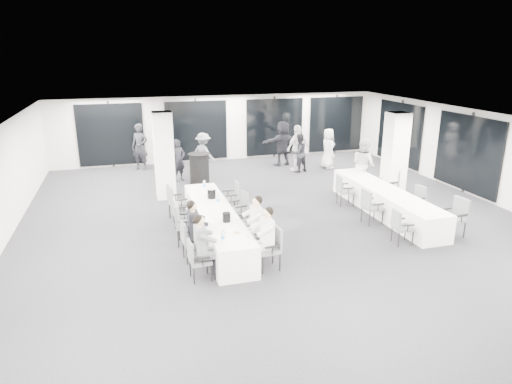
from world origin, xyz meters
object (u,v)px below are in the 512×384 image
chair_main_left_mid (183,221)px  chair_side_left_far (343,188)px  chair_side_right_far (390,183)px  chair_main_right_mid (249,220)px  cocktail_table (199,168)px  standing_guest_b (299,150)px  standing_guest_c (203,151)px  standing_guest_f (283,140)px  standing_guest_h (364,161)px  standing_guest_g (140,144)px  ice_bucket_near (226,217)px  standing_guest_e (328,146)px  chair_main_left_fourth (180,213)px  banquet_table_side (385,201)px  banquet_table_main (216,224)px  chair_side_left_near (400,225)px  chair_main_right_far (232,195)px  standing_guest_d (298,145)px  chair_main_right_second (261,232)px  chair_main_right_near (272,245)px  chair_side_right_near (456,215)px  chair_main_left_near (197,258)px  standing_guest_a (178,158)px  chair_main_left_far (175,201)px  chair_main_right_fourth (240,206)px  chair_side_right_mid (417,199)px  chair_main_left_second (190,239)px

chair_main_left_mid → chair_side_left_far: (5.13, 1.62, -0.06)m
chair_side_right_far → chair_main_right_mid: bearing=105.6°
cocktail_table → standing_guest_b: 4.09m
standing_guest_b → standing_guest_c: 3.73m
standing_guest_f → standing_guest_h: size_ratio=1.03×
standing_guest_g → ice_bucket_near: (1.61, -8.65, -0.19)m
chair_side_right_far → standing_guest_e: standing_guest_e is taller
standing_guest_c → standing_guest_f: size_ratio=0.86×
chair_main_left_fourth → ice_bucket_near: ice_bucket_near is taller
banquet_table_side → standing_guest_c: 7.42m
banquet_table_main → chair_side_left_near: (4.30, -1.63, 0.13)m
chair_main_left_mid → chair_side_right_far: chair_main_left_mid is taller
chair_main_left_mid → chair_main_right_far: size_ratio=1.09×
standing_guest_d → standing_guest_e: standing_guest_d is taller
chair_main_right_second → standing_guest_d: (3.65, 7.07, 0.51)m
chair_main_right_near → standing_guest_c: (-0.03, 8.45, 0.36)m
chair_side_right_near → chair_main_left_near: bearing=87.1°
chair_side_right_far → standing_guest_a: size_ratio=0.57×
standing_guest_e → banquet_table_main: bearing=136.2°
chair_main_right_far → standing_guest_d: bearing=-39.4°
chair_main_left_mid → chair_main_left_far: bearing=-169.3°
banquet_table_side → chair_main_left_fourth: size_ratio=5.76×
chair_main_right_fourth → chair_side_left_far: chair_side_left_far is taller
chair_side_left_near → chair_side_right_far: size_ratio=0.88×
chair_main_right_mid → standing_guest_a: size_ratio=0.49×
cocktail_table → chair_side_right_mid: 7.49m
standing_guest_f → ice_bucket_near: bearing=50.4°
banquet_table_main → chair_main_left_fourth: (-0.83, 0.73, 0.12)m
chair_main_right_near → chair_main_left_far: bearing=20.7°
chair_main_right_second → chair_main_right_mid: size_ratio=1.08×
chair_main_right_second → standing_guest_b: size_ratio=0.54×
ice_bucket_near → standing_guest_a: bearing=92.9°
standing_guest_c → chair_main_right_near: bearing=141.7°
chair_side_right_near → chair_main_right_near: bearing=87.7°
standing_guest_d → ice_bucket_near: size_ratio=9.48×
banquet_table_side → chair_side_right_near: chair_side_right_near is taller
banquet_table_main → chair_main_right_far: chair_main_right_far is taller
chair_main_left_near → standing_guest_c: standing_guest_c is taller
chair_main_right_far → chair_side_right_mid: chair_main_right_far is taller
chair_side_right_far → chair_main_left_fourth: bearing=93.6°
cocktail_table → standing_guest_a: (-0.67, 0.54, 0.32)m
cocktail_table → standing_guest_g: bearing=126.1°
chair_side_right_mid → chair_main_right_mid: bearing=82.9°
chair_main_left_mid → standing_guest_a: 5.86m
standing_guest_b → standing_guest_h: 3.19m
chair_main_left_near → standing_guest_h: 8.14m
chair_main_left_second → chair_side_right_far: bearing=106.4°
chair_main_right_far → ice_bucket_near: 2.69m
chair_main_right_mid → chair_side_right_far: chair_side_right_far is taller
chair_main_right_far → chair_main_right_second: bearing=-178.1°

